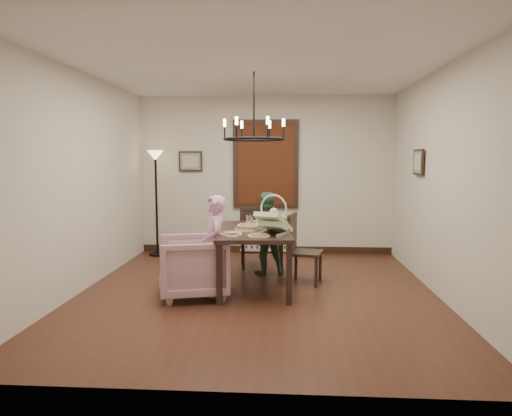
# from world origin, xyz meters

# --- Properties ---
(room_shell) EXTENTS (4.51, 5.00, 2.81)m
(room_shell) POSITION_xyz_m (0.00, 0.37, 1.40)
(room_shell) COLOR #452617
(room_shell) RESTS_ON ground
(dining_table) EXTENTS (1.05, 1.71, 0.77)m
(dining_table) POSITION_xyz_m (-0.06, 0.28, 0.69)
(dining_table) COLOR black
(dining_table) RESTS_ON room_shell
(chair_far) EXTENTS (0.47, 0.47, 0.95)m
(chair_far) POSITION_xyz_m (-0.14, 1.39, 0.47)
(chair_far) COLOR black
(chair_far) RESTS_ON room_shell
(chair_right) EXTENTS (0.51, 0.51, 0.96)m
(chair_right) POSITION_xyz_m (0.64, 0.49, 0.48)
(chair_right) COLOR black
(chair_right) RESTS_ON room_shell
(armchair) EXTENTS (1.00, 0.99, 0.75)m
(armchair) POSITION_xyz_m (-0.78, -0.19, 0.38)
(armchair) COLOR #D9A6BD
(armchair) RESTS_ON room_shell
(elderly_woman) EXTENTS (0.33, 0.43, 1.04)m
(elderly_woman) POSITION_xyz_m (-0.52, -0.13, 0.52)
(elderly_woman) COLOR #DE9DC5
(elderly_woman) RESTS_ON room_shell
(seated_man) EXTENTS (0.56, 0.47, 1.00)m
(seated_man) POSITION_xyz_m (0.06, 1.01, 0.50)
(seated_man) COLOR #43714E
(seated_man) RESTS_ON room_shell
(baby_bouncer) EXTENTS (0.55, 0.62, 0.34)m
(baby_bouncer) POSITION_xyz_m (0.21, -0.09, 0.94)
(baby_bouncer) COLOR #C3ECA3
(baby_bouncer) RESTS_ON dining_table
(salad_bowl) EXTENTS (0.35, 0.35, 0.09)m
(salad_bowl) POSITION_xyz_m (-0.13, 0.20, 0.82)
(salad_bowl) COLOR white
(salad_bowl) RESTS_ON dining_table
(pizza_platter) EXTENTS (0.31, 0.31, 0.04)m
(pizza_platter) POSITION_xyz_m (-0.15, 0.17, 0.79)
(pizza_platter) COLOR tan
(pizza_platter) RESTS_ON dining_table
(drinking_glass) EXTENTS (0.07, 0.07, 0.15)m
(drinking_glass) POSITION_xyz_m (-0.12, 0.42, 0.85)
(drinking_glass) COLOR silver
(drinking_glass) RESTS_ON dining_table
(window_blinds) EXTENTS (1.00, 0.03, 1.40)m
(window_blinds) POSITION_xyz_m (0.00, 2.46, 1.60)
(window_blinds) COLOR #542310
(window_blinds) RESTS_ON room_shell
(radiator) EXTENTS (0.92, 0.12, 0.62)m
(radiator) POSITION_xyz_m (0.00, 2.48, 0.35)
(radiator) COLOR silver
(radiator) RESTS_ON room_shell
(picture_back) EXTENTS (0.42, 0.03, 0.36)m
(picture_back) POSITION_xyz_m (-1.35, 2.47, 1.65)
(picture_back) COLOR black
(picture_back) RESTS_ON room_shell
(picture_right) EXTENTS (0.03, 0.42, 0.36)m
(picture_right) POSITION_xyz_m (2.21, 0.90, 1.65)
(picture_right) COLOR black
(picture_right) RESTS_ON room_shell
(floor_lamp) EXTENTS (0.30, 0.30, 1.80)m
(floor_lamp) POSITION_xyz_m (-1.90, 2.15, 0.90)
(floor_lamp) COLOR black
(floor_lamp) RESTS_ON room_shell
(chandelier) EXTENTS (0.80, 0.80, 0.04)m
(chandelier) POSITION_xyz_m (-0.06, 0.28, 1.95)
(chandelier) COLOR black
(chandelier) RESTS_ON room_shell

